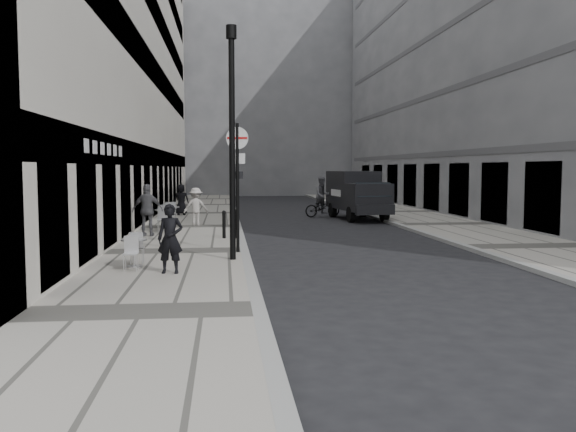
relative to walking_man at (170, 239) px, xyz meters
name	(u,v)px	position (x,y,z in m)	size (l,w,h in m)	color
ground	(271,365)	(1.83, -6.44, -0.92)	(120.00, 120.00, 0.00)	black
sidewalk	(191,228)	(-0.17, 11.56, -0.86)	(4.00, 60.00, 0.12)	gray
far_sidewalk	(444,225)	(10.83, 11.56, -0.86)	(4.00, 60.00, 0.12)	gray
building_left	(116,41)	(-4.17, 18.06, 8.08)	(4.00, 45.00, 18.00)	beige
building_right	(494,30)	(15.83, 18.06, 9.08)	(6.00, 45.00, 20.00)	gray
building_far	(244,86)	(3.33, 49.56, 10.08)	(24.00, 16.00, 22.00)	gray
walking_man	(170,239)	(0.00, 0.00, 0.00)	(0.59, 0.38, 1.61)	black
sign_post	(237,170)	(1.63, 3.46, 1.57)	(0.64, 0.14, 3.71)	black
lamppost	(232,131)	(1.46, 2.00, 2.60)	(0.28, 0.28, 6.11)	black
bollard_near	(237,225)	(1.68, 6.94, -0.33)	(0.13, 0.13, 0.94)	black
bollard_far	(224,225)	(1.23, 6.97, -0.35)	(0.12, 0.12, 0.90)	black
panel_van	(356,192)	(7.81, 15.69, 0.42)	(2.36, 5.24, 2.39)	black
cyclist	(322,201)	(6.35, 17.20, -0.10)	(2.06, 1.20, 2.10)	black
pedestrian_a	(148,210)	(-1.48, 7.91, 0.13)	(1.09, 0.46, 1.87)	#505054
pedestrian_b	(196,206)	(0.04, 12.04, -0.01)	(1.03, 0.59, 1.59)	#BBB3AD
pedestrian_c	(181,200)	(-0.97, 17.88, -0.01)	(0.78, 0.51, 1.59)	black
cafe_table_near	(134,250)	(-0.97, 1.00, -0.40)	(0.63, 1.41, 0.81)	silver
cafe_table_mid	(165,218)	(-1.05, 9.64, -0.31)	(0.76, 1.72, 0.98)	#A4A4A6
cafe_table_far	(170,215)	(-0.97, 10.94, -0.29)	(0.78, 1.77, 1.01)	#ADAEB0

